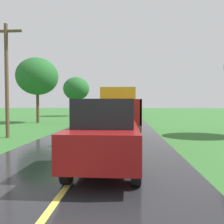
% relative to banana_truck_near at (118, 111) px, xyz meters
% --- Properties ---
extents(banana_truck_near, '(2.38, 5.82, 2.80)m').
position_rel_banana_truck_near_xyz_m(banana_truck_near, '(0.00, 0.00, 0.00)').
color(banana_truck_near, '#2D2D30').
rests_on(banana_truck_near, road_surface).
extents(banana_truck_far, '(2.38, 5.81, 2.80)m').
position_rel_banana_truck_near_xyz_m(banana_truck_far, '(0.36, 15.12, 0.01)').
color(banana_truck_far, '#2D2D30').
rests_on(banana_truck_far, road_surface).
extents(utility_pole_roadside, '(1.80, 0.20, 6.26)m').
position_rel_banana_truck_near_xyz_m(utility_pole_roadside, '(-6.10, -1.16, 1.92)').
color(utility_pole_roadside, brown).
rests_on(utility_pole_roadside, ground).
extents(roadside_tree_mid_right, '(4.08, 4.08, 6.45)m').
position_rel_banana_truck_near_xyz_m(roadside_tree_mid_right, '(-8.34, 8.43, 3.14)').
color(roadside_tree_mid_right, '#4C3823').
rests_on(roadside_tree_mid_right, ground).
extents(roadside_tree_far_left, '(3.98, 3.98, 6.02)m').
position_rel_banana_truck_near_xyz_m(roadside_tree_far_left, '(-7.23, 20.54, 2.75)').
color(roadside_tree_far_left, '#4C3823').
rests_on(roadside_tree_far_left, ground).
extents(following_car, '(1.74, 4.10, 1.92)m').
position_rel_banana_truck_near_xyz_m(following_car, '(-0.05, -6.87, -0.39)').
color(following_car, maroon).
rests_on(following_car, road_surface).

